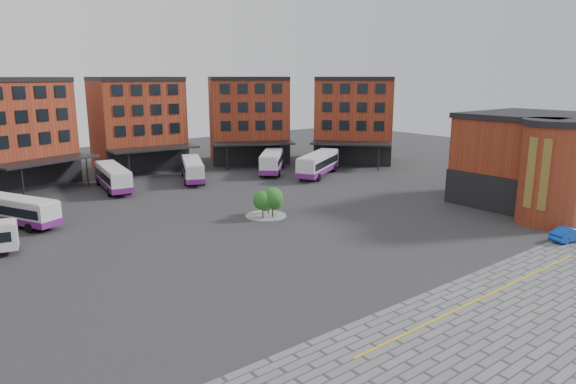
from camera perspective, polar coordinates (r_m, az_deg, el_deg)
ground at (r=45.24m, az=4.43°, el=-6.34°), size 160.00×160.00×0.00m
yellow_line at (r=38.56m, az=21.23°, el=-10.66°), size 26.00×0.15×0.02m
main_building at (r=74.05m, az=-19.02°, el=6.26°), size 94.14×42.48×14.60m
east_building at (r=65.05m, az=25.42°, el=3.17°), size 17.40×15.40×10.60m
tree_island at (r=54.40m, az=-2.15°, el=-1.00°), size 4.40×4.40×3.32m
bus_b at (r=58.39m, az=-28.03°, el=-1.80°), size 6.68×10.46×2.94m
bus_c at (r=71.38m, az=-18.89°, el=1.58°), size 4.27×11.66×3.21m
bus_d at (r=74.85m, az=-10.55°, el=2.50°), size 6.79×11.04×3.09m
bus_e at (r=80.15m, az=-1.75°, el=3.51°), size 10.10×10.70×3.37m
bus_f at (r=77.27m, az=3.40°, el=3.16°), size 11.92×8.52×3.43m
blue_car at (r=53.59m, az=28.83°, el=-4.13°), size 4.21×2.25×1.32m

